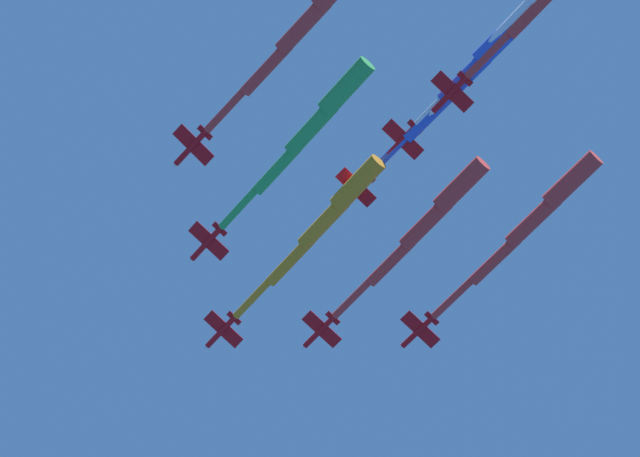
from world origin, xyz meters
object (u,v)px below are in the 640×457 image
object	(u,v)px
jet_port_inner	(310,129)
jet_port_mid	(302,26)
jet_port_outer	(462,79)
jet_starboard_outer	(514,22)
jet_lead	(322,223)
jet_starboard_inner	(424,225)
jet_starboard_mid	(532,221)

from	to	relation	value
jet_port_inner	jet_port_mid	world-z (taller)	jet_port_mid
jet_port_outer	jet_starboard_outer	world-z (taller)	jet_port_outer
jet_lead	jet_starboard_outer	world-z (taller)	jet_starboard_outer
jet_starboard_inner	jet_starboard_outer	size ratio (longest dim) A/B	1.01
jet_lead	jet_port_outer	distance (m)	37.23
jet_starboard_inner	jet_port_outer	distance (m)	28.15
jet_port_mid	jet_port_outer	size ratio (longest dim) A/B	1.04
jet_starboard_inner	jet_starboard_mid	size ratio (longest dim) A/B	0.96
jet_port_inner	jet_starboard_mid	bearing A→B (deg)	-148.32
jet_lead	jet_starboard_inner	size ratio (longest dim) A/B	1.00
jet_port_mid	jet_starboard_mid	world-z (taller)	jet_port_mid
jet_starboard_inner	jet_port_mid	bearing A→B (deg)	67.13
jet_starboard_outer	jet_port_outer	bearing A→B (deg)	-42.88
jet_port_mid	jet_port_outer	distance (m)	30.79
jet_lead	jet_port_inner	world-z (taller)	jet_lead
jet_port_inner	jet_starboard_inner	size ratio (longest dim) A/B	1.00
jet_lead	jet_port_mid	distance (m)	37.79
jet_lead	jet_port_outer	xyz separation A→B (m)	(-28.89, 23.30, 2.93)
jet_starboard_mid	jet_port_outer	xyz separation A→B (m)	(10.04, 28.15, 3.42)
jet_starboard_mid	jet_port_outer	size ratio (longest dim) A/B	1.05
jet_lead	jet_starboard_mid	bearing A→B (deg)	-172.89
jet_lead	jet_starboard_outer	distance (m)	50.82
jet_port_mid	jet_starboard_inner	bearing A→B (deg)	-112.87
jet_port_inner	jet_starboard_mid	size ratio (longest dim) A/B	0.96
jet_starboard_inner	jet_starboard_mid	bearing A→B (deg)	-174.27
jet_starboard_inner	jet_starboard_outer	bearing A→B (deg)	119.40
jet_port_outer	jet_starboard_outer	bearing A→B (deg)	137.12
jet_lead	jet_starboard_outer	bearing A→B (deg)	140.04
jet_starboard_mid	jet_port_inner	bearing A→B (deg)	31.68
jet_port_inner	jet_port_outer	size ratio (longest dim) A/B	1.01
jet_port_mid	jet_starboard_mid	bearing A→B (deg)	-131.07
jet_port_inner	jet_lead	bearing A→B (deg)	-88.67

